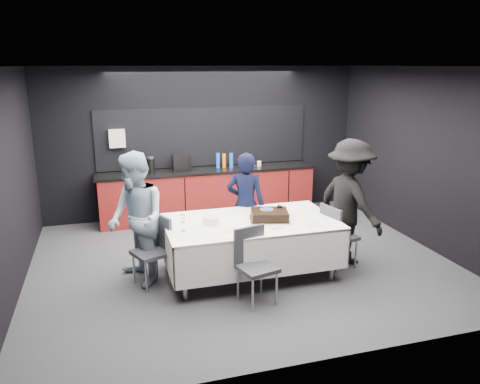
% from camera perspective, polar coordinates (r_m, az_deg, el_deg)
% --- Properties ---
extents(ground, '(6.00, 6.00, 0.00)m').
position_cam_1_polar(ground, '(7.00, 0.23, -8.53)').
color(ground, '#3B3C40').
rests_on(ground, ground).
extents(room_shell, '(6.04, 5.04, 2.82)m').
position_cam_1_polar(room_shell, '(6.47, 0.25, 6.69)').
color(room_shell, white).
rests_on(room_shell, ground).
extents(kitchenette, '(4.10, 0.64, 2.05)m').
position_cam_1_polar(kitchenette, '(8.84, -3.97, 0.31)').
color(kitchenette, maroon).
rests_on(kitchenette, ground).
extents(party_table, '(2.32, 1.32, 0.78)m').
position_cam_1_polar(party_table, '(6.40, 1.27, -4.67)').
color(party_table, '#99999E').
rests_on(party_table, ground).
extents(cake_assembly, '(0.62, 0.55, 0.17)m').
position_cam_1_polar(cake_assembly, '(6.38, 3.62, -2.82)').
color(cake_assembly, gold).
rests_on(cake_assembly, party_table).
extents(plate_stack, '(0.23, 0.23, 0.10)m').
position_cam_1_polar(plate_stack, '(6.23, -3.55, -3.43)').
color(plate_stack, white).
rests_on(plate_stack, party_table).
extents(loose_plate_near, '(0.20, 0.20, 0.01)m').
position_cam_1_polar(loose_plate_near, '(5.98, -1.09, -4.68)').
color(loose_plate_near, white).
rests_on(loose_plate_near, party_table).
extents(loose_plate_right_a, '(0.18, 0.18, 0.01)m').
position_cam_1_polar(loose_plate_right_a, '(6.65, 6.69, -2.71)').
color(loose_plate_right_a, white).
rests_on(loose_plate_right_a, party_table).
extents(loose_plate_right_b, '(0.19, 0.19, 0.01)m').
position_cam_1_polar(loose_plate_right_b, '(6.27, 8.94, -3.91)').
color(loose_plate_right_b, white).
rests_on(loose_plate_right_b, party_table).
extents(loose_plate_far, '(0.22, 0.22, 0.01)m').
position_cam_1_polar(loose_plate_far, '(6.76, 1.46, -2.29)').
color(loose_plate_far, white).
rests_on(loose_plate_far, party_table).
extents(fork_pile, '(0.16, 0.11, 0.02)m').
position_cam_1_polar(fork_pile, '(6.09, 4.45, -4.29)').
color(fork_pile, white).
rests_on(fork_pile, party_table).
extents(champagne_flute, '(0.06, 0.06, 0.22)m').
position_cam_1_polar(champagne_flute, '(5.95, -6.99, -3.34)').
color(champagne_flute, white).
rests_on(champagne_flute, party_table).
extents(chair_left, '(0.55, 0.55, 0.92)m').
position_cam_1_polar(chair_left, '(6.27, -10.23, -6.43)').
color(chair_left, '#323238').
rests_on(chair_left, ground).
extents(chair_right, '(0.51, 0.51, 0.92)m').
position_cam_1_polar(chair_right, '(6.77, 11.58, -4.81)').
color(chair_right, '#323238').
rests_on(chair_right, ground).
extents(chair_near, '(0.51, 0.51, 0.92)m').
position_cam_1_polar(chair_near, '(5.75, 1.68, -8.22)').
color(chair_near, '#323238').
rests_on(chair_near, ground).
extents(person_center, '(0.68, 0.59, 1.58)m').
position_cam_1_polar(person_center, '(7.04, 0.69, -1.51)').
color(person_center, black).
rests_on(person_center, ground).
extents(person_left, '(0.90, 1.03, 1.77)m').
position_cam_1_polar(person_left, '(6.22, -12.53, -3.30)').
color(person_left, '#9EB3C7').
rests_on(person_left, ground).
extents(person_right, '(0.95, 1.31, 1.82)m').
position_cam_1_polar(person_right, '(6.91, 13.20, -1.21)').
color(person_right, black).
rests_on(person_right, ground).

